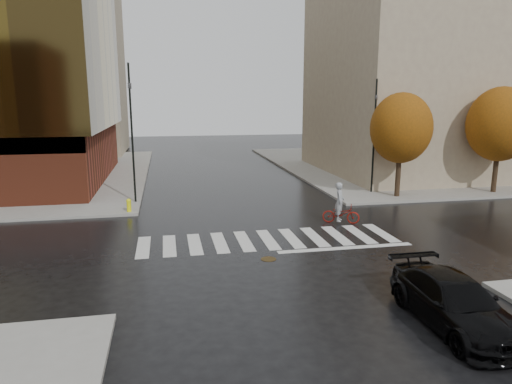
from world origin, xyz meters
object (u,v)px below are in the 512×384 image
at_px(sedan, 454,302).
at_px(traffic_light_nw, 131,123).
at_px(traffic_light_ne, 374,129).
at_px(fire_hydrant, 129,204).
at_px(cyclist, 340,209).

height_order(sedan, traffic_light_nw, traffic_light_nw).
xyz_separation_m(sedan, traffic_light_ne, (5.65, 17.24, 3.65)).
bearing_deg(sedan, fire_hydrant, 123.93).
height_order(sedan, traffic_light_ne, traffic_light_ne).
bearing_deg(cyclist, sedan, -161.03).
bearing_deg(cyclist, traffic_light_nw, 81.96).
xyz_separation_m(traffic_light_ne, fire_hydrant, (-15.50, -2.50, -3.79)).
bearing_deg(sedan, cyclist, 85.51).
bearing_deg(traffic_light_ne, traffic_light_nw, 4.99).
height_order(traffic_light_nw, fire_hydrant, traffic_light_nw).
height_order(sedan, cyclist, cyclist).
bearing_deg(traffic_light_nw, fire_hydrant, 4.34).
height_order(cyclist, traffic_light_ne, traffic_light_ne).
xyz_separation_m(sedan, fire_hydrant, (-9.85, 14.74, -0.14)).
xyz_separation_m(cyclist, traffic_light_ne, (4.77, 6.50, 3.62)).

